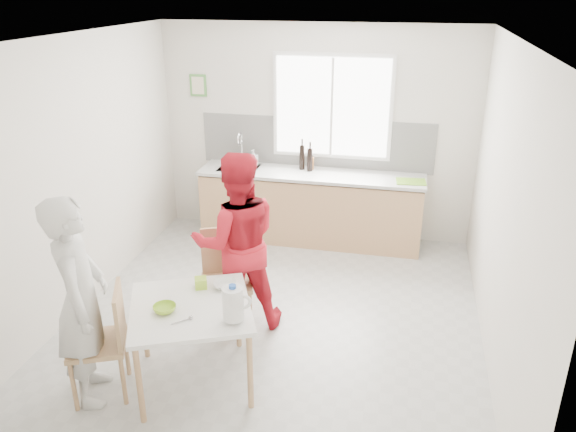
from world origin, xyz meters
name	(u,v)px	position (x,y,z in m)	size (l,w,h in m)	color
ground	(275,319)	(0.00, 0.00, 0.00)	(4.50, 4.50, 0.00)	#B7B7B2
room_shell	(273,162)	(0.00, 0.00, 1.64)	(4.50, 4.50, 4.50)	silver
window	(332,107)	(0.20, 2.23, 1.70)	(1.50, 0.06, 1.30)	white
backsplash	(316,143)	(0.00, 2.24, 1.23)	(3.00, 0.02, 0.65)	white
picture_frame	(198,85)	(-1.55, 2.23, 1.90)	(0.22, 0.03, 0.28)	#539A46
kitchen_counter	(310,210)	(0.00, 1.95, 0.42)	(2.84, 0.64, 1.37)	tan
dining_table	(191,314)	(-0.43, -1.05, 0.65)	(1.25, 1.25, 0.73)	white
chair_left	(106,337)	(-1.05, -1.32, 0.52)	(0.57, 0.57, 0.94)	tan
chair_far	(226,274)	(-0.44, -0.15, 0.54)	(0.59, 0.59, 0.98)	tan
person_white	(81,302)	(-1.18, -1.38, 0.87)	(0.63, 0.41, 1.73)	silver
person_red	(237,242)	(-0.33, -0.13, 0.88)	(0.85, 0.66, 1.75)	red
bowl_green	(165,309)	(-0.59, -1.18, 0.76)	(0.18, 0.18, 0.06)	#9ED330
bowl_white	(225,284)	(-0.26, -0.70, 0.75)	(0.20, 0.20, 0.05)	silver
milk_jug	(234,303)	(-0.02, -1.18, 0.89)	(0.23, 0.16, 0.29)	white
green_box	(201,283)	(-0.45, -0.75, 0.77)	(0.10, 0.10, 0.09)	#A5D932
spoon	(181,321)	(-0.42, -1.28, 0.74)	(0.01, 0.01, 0.16)	#A5A5AA
cutting_board	(411,182)	(1.23, 1.86, 0.93)	(0.35, 0.25, 0.01)	#74B329
wine_bottle_a	(302,157)	(-0.14, 2.07, 1.08)	(0.07, 0.07, 0.32)	black
wine_bottle_b	(310,159)	(-0.03, 2.02, 1.07)	(0.07, 0.07, 0.30)	black
jar_amber	(312,163)	(-0.02, 2.08, 1.00)	(0.06, 0.06, 0.16)	brown
soap_bottle	(253,158)	(-0.79, 2.08, 1.03)	(0.10, 0.10, 0.21)	#999999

